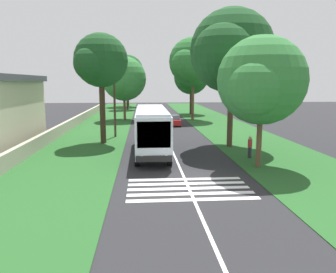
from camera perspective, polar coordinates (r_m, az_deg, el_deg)
name	(u,v)px	position (r m, az deg, el deg)	size (l,w,h in m)	color
ground	(186,181)	(20.06, 3.06, -7.65)	(160.00, 160.00, 0.00)	#262628
grass_verge_left	(87,140)	(35.00, -13.63, -0.61)	(120.00, 8.00, 0.04)	#235623
grass_verge_right	(245,138)	(36.15, 12.96, -0.28)	(120.00, 8.00, 0.04)	#235623
centre_line	(167,139)	(34.62, -0.12, -0.48)	(110.00, 0.16, 0.01)	silver
coach_bus	(152,128)	(27.25, -2.81, 1.44)	(11.16, 2.62, 3.73)	silver
zebra_crossing	(189,188)	(18.81, 3.58, -8.80)	(4.05, 6.80, 0.01)	silver
trailing_car_0	(173,120)	(45.97, 0.89, 2.74)	(4.30, 1.78, 1.43)	#B21E1E
trailing_car_1	(146,114)	(54.97, -3.77, 3.78)	(4.30, 1.78, 1.43)	#145933
trailing_car_2	(148,110)	(64.90, -3.47, 4.60)	(4.30, 1.78, 1.43)	gold
roadside_tree_left_0	(123,80)	(52.40, -7.65, 9.53)	(8.04, 6.74, 9.73)	brown
roadside_tree_left_1	(100,62)	(32.59, -11.52, 12.30)	(5.91, 5.00, 10.32)	#3D2D1E
roadside_tree_left_2	(127,71)	(82.56, -7.00, 10.92)	(8.75, 7.49, 12.35)	#3D2D1E
roadside_tree_left_3	(126,81)	(72.90, -7.16, 9.42)	(6.70, 5.59, 9.11)	#3D2D1E
roadside_tree_right_0	(260,82)	(23.38, 15.31, 8.88)	(6.75, 5.93, 8.87)	brown
roadside_tree_right_1	(190,78)	(62.22, 3.82, 9.90)	(7.38, 6.27, 9.89)	#3D2D1E
roadside_tree_right_2	(229,53)	(30.49, 10.42, 13.75)	(8.96, 7.48, 12.19)	#4C3826
roadside_tree_right_3	(192,63)	(52.41, 4.06, 12.33)	(9.15, 7.34, 12.59)	brown
utility_pole	(114,95)	(36.15, -9.11, 7.04)	(0.24, 1.40, 8.69)	#473828
roadside_wall	(64,128)	(40.42, -17.30, 1.40)	(70.00, 0.40, 1.19)	#B2A893
pedestrian	(250,147)	(26.57, 13.76, -1.72)	(0.34, 0.34, 1.69)	#26262D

